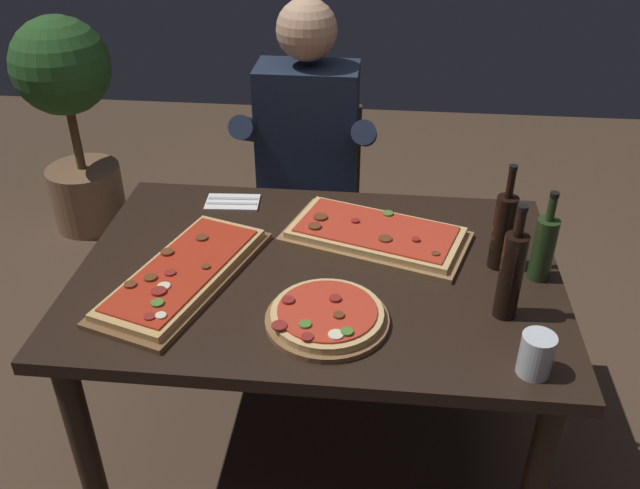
{
  "coord_description": "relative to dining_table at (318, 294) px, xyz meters",
  "views": [
    {
      "loc": [
        0.17,
        -1.63,
        1.86
      ],
      "look_at": [
        0.0,
        0.05,
        0.79
      ],
      "focal_mm": 38.02,
      "sensor_mm": 36.0,
      "label": 1
    }
  ],
  "objects": [
    {
      "name": "oil_bottle_amber",
      "position": [
        0.63,
        0.02,
        0.2
      ],
      "size": [
        0.06,
        0.06,
        0.27
      ],
      "color": "#233819",
      "rests_on": "dining_table"
    },
    {
      "name": "napkin_cutlery_set",
      "position": [
        -0.33,
        0.36,
        0.1
      ],
      "size": [
        0.19,
        0.12,
        0.01
      ],
      "color": "white",
      "rests_on": "dining_table"
    },
    {
      "name": "dining_table",
      "position": [
        0.0,
        0.0,
        0.0
      ],
      "size": [
        1.4,
        0.96,
        0.74
      ],
      "color": "black",
      "rests_on": "ground_plane"
    },
    {
      "name": "potted_plant_corner",
      "position": [
        -1.37,
        1.38,
        -0.0
      ],
      "size": [
        0.47,
        0.47,
        1.09
      ],
      "color": "#846042",
      "rests_on": "ground_plane"
    },
    {
      "name": "diner_chair",
      "position": [
        -0.12,
        0.86,
        -0.16
      ],
      "size": [
        0.44,
        0.44,
        0.87
      ],
      "color": "#3D2B1E",
      "rests_on": "ground_plane"
    },
    {
      "name": "pizza_rectangular_left",
      "position": [
        -0.38,
        -0.1,
        0.12
      ],
      "size": [
        0.43,
        0.65,
        0.05
      ],
      "color": "brown",
      "rests_on": "dining_table"
    },
    {
      "name": "ground_plane",
      "position": [
        0.0,
        0.0,
        -0.64
      ],
      "size": [
        6.4,
        6.4,
        0.0
      ],
      "primitive_type": "plane",
      "color": "#4C3828"
    },
    {
      "name": "pizza_rectangular_front",
      "position": [
        0.16,
        0.17,
        0.12
      ],
      "size": [
        0.61,
        0.44,
        0.05
      ],
      "color": "olive",
      "rests_on": "dining_table"
    },
    {
      "name": "wine_bottle_dark",
      "position": [
        0.51,
        -0.17,
        0.23
      ],
      "size": [
        0.06,
        0.06,
        0.33
      ],
      "color": "black",
      "rests_on": "dining_table"
    },
    {
      "name": "seated_diner",
      "position": [
        -0.12,
        0.74,
        0.1
      ],
      "size": [
        0.53,
        0.41,
        1.33
      ],
      "color": "#23232D",
      "rests_on": "ground_plane"
    },
    {
      "name": "tumbler_near_camera",
      "position": [
        0.55,
        -0.38,
        0.14
      ],
      "size": [
        0.08,
        0.08,
        0.11
      ],
      "color": "silver",
      "rests_on": "dining_table"
    },
    {
      "name": "pizza_round_far",
      "position": [
        0.05,
        -0.25,
        0.12
      ],
      "size": [
        0.33,
        0.33,
        0.05
      ],
      "color": "brown",
      "rests_on": "dining_table"
    },
    {
      "name": "vinegar_bottle_green",
      "position": [
        0.52,
        0.07,
        0.22
      ],
      "size": [
        0.06,
        0.06,
        0.32
      ],
      "color": "black",
      "rests_on": "dining_table"
    }
  ]
}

